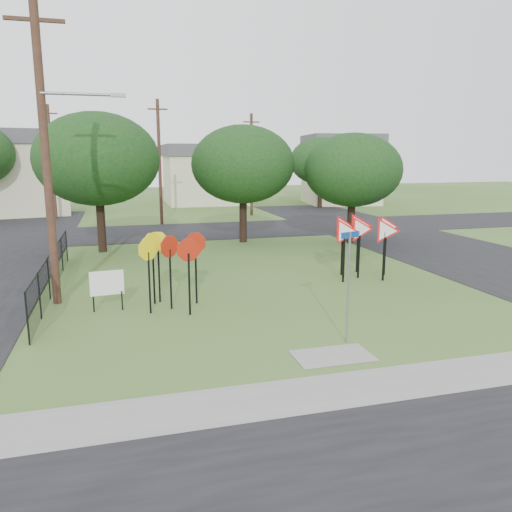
{
  "coord_description": "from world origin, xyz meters",
  "views": [
    {
      "loc": [
        -5.1,
        -13.43,
        5.03
      ],
      "look_at": [
        -0.54,
        3.0,
        1.6
      ],
      "focal_mm": 35.0,
      "sensor_mm": 36.0,
      "label": 1
    }
  ],
  "objects_px": {
    "street_name_sign": "(348,280)",
    "info_board": "(107,284)",
    "stop_sign_cluster": "(169,253)",
    "yield_sign_cluster": "(363,232)"
  },
  "relations": [
    {
      "from": "stop_sign_cluster",
      "to": "info_board",
      "type": "bearing_deg",
      "value": 175.35
    },
    {
      "from": "street_name_sign",
      "to": "info_board",
      "type": "xyz_separation_m",
      "value": [
        -6.34,
        4.7,
        -0.85
      ]
    },
    {
      "from": "street_name_sign",
      "to": "stop_sign_cluster",
      "type": "relative_size",
      "value": 1.22
    },
    {
      "from": "street_name_sign",
      "to": "stop_sign_cluster",
      "type": "height_order",
      "value": "street_name_sign"
    },
    {
      "from": "stop_sign_cluster",
      "to": "info_board",
      "type": "xyz_separation_m",
      "value": [
        -2.02,
        0.16,
        -0.95
      ]
    },
    {
      "from": "street_name_sign",
      "to": "info_board",
      "type": "relative_size",
      "value": 2.27
    },
    {
      "from": "yield_sign_cluster",
      "to": "info_board",
      "type": "relative_size",
      "value": 2.47
    },
    {
      "from": "stop_sign_cluster",
      "to": "yield_sign_cluster",
      "type": "height_order",
      "value": "yield_sign_cluster"
    },
    {
      "from": "stop_sign_cluster",
      "to": "street_name_sign",
      "type": "bearing_deg",
      "value": -46.38
    },
    {
      "from": "street_name_sign",
      "to": "yield_sign_cluster",
      "type": "bearing_deg",
      "value": 59.88
    }
  ]
}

